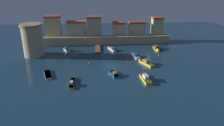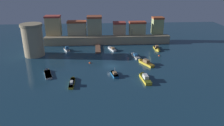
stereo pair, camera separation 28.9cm
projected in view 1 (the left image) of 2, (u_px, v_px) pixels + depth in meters
ground_plane at (112, 66)px, 64.45m from camera, size 134.45×134.45×0.00m
quay_wall at (107, 40)px, 85.97m from camera, size 50.37×3.27×3.24m
old_town_backdrop at (99, 27)px, 87.28m from camera, size 48.18×5.39×8.12m
fortress_tower at (33, 40)px, 71.52m from camera, size 7.19×7.19×11.04m
pier_dock at (98, 49)px, 80.11m from camera, size 1.89×10.24×0.70m
quay_lamp_0 at (85, 31)px, 83.91m from camera, size 0.32×0.32×3.63m
quay_lamp_1 at (132, 31)px, 85.27m from camera, size 0.32×0.32×3.04m
moored_boat_0 at (47, 73)px, 59.56m from camera, size 3.70×7.27×1.55m
moored_boat_1 at (157, 49)px, 79.18m from camera, size 1.90×6.51×2.00m
moored_boat_2 at (111, 48)px, 79.62m from camera, size 3.26×6.53×1.43m
moored_boat_3 at (134, 55)px, 72.93m from camera, size 2.80×6.56×1.59m
moored_boat_4 at (145, 62)px, 66.27m from camera, size 4.57×7.01×1.99m
moored_boat_5 at (66, 49)px, 78.50m from camera, size 3.09×4.71×2.05m
moored_boat_6 at (114, 73)px, 58.79m from camera, size 2.37×5.08×2.84m
moored_boat_7 at (72, 82)px, 54.13m from camera, size 1.23×7.00×1.47m
moored_boat_8 at (144, 77)px, 56.16m from camera, size 2.36×7.35×2.05m
mooring_buoy_0 at (159, 56)px, 73.24m from camera, size 0.67×0.67×0.67m
mooring_buoy_1 at (90, 63)px, 66.92m from camera, size 0.74×0.74×0.74m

